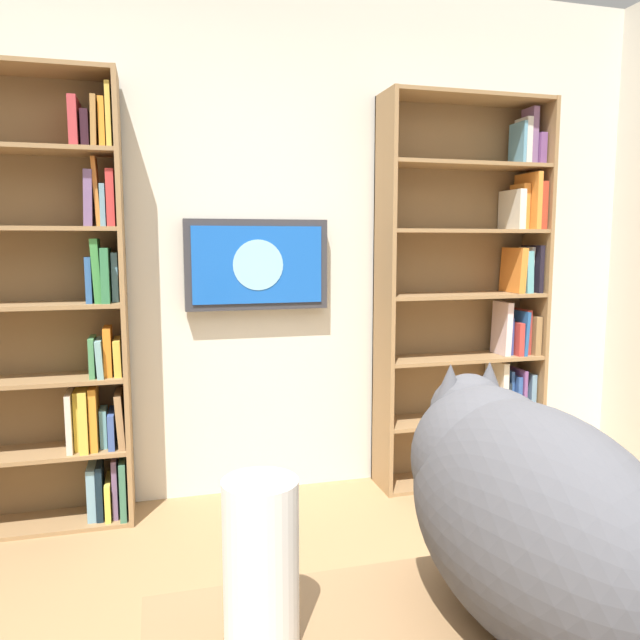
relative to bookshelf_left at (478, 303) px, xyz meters
The scene contains 7 objects.
wall_back 1.29m from the bookshelf_left, ahead, with size 4.52×0.06×2.70m, color silver.
bookshelf_left is the anchor object (origin of this frame).
bookshelf_right 2.24m from the bookshelf_left, ahead, with size 0.94×0.28×2.11m.
wall_mounted_tv 1.25m from the bookshelf_left, ahead, with size 0.74×0.07×0.46m.
cat 2.59m from the bookshelf_left, 61.90° to the left, with size 0.31×0.70×0.38m.
paper_towel_roll 2.77m from the bookshelf_left, 54.37° to the left, with size 0.11×0.11×0.25m, color white.
coffee_mug 2.47m from the bookshelf_left, 65.74° to the left, with size 0.08×0.08×0.10m, color #D84C3F.
Camera 1 is at (0.52, 1.01, 1.35)m, focal length 34.63 mm.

